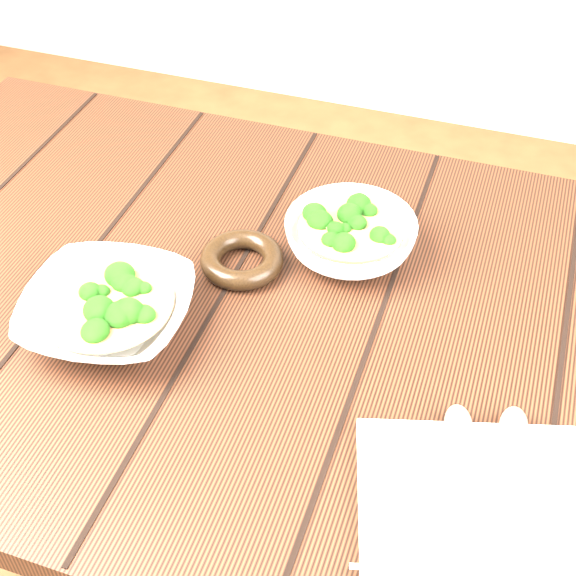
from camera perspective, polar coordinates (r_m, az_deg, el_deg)
The scene contains 7 objects.
table at distance 1.11m, azimuth -3.32°, elevation -5.11°, with size 1.20×0.80×0.75m.
soup_bowl_front at distance 0.99m, azimuth -12.70°, elevation -1.54°, with size 0.23×0.23×0.06m.
soup_bowl_back at distance 1.07m, azimuth 4.45°, elevation 3.68°, with size 0.20×0.20×0.06m.
trivet at distance 1.05m, azimuth -3.31°, elevation 2.05°, with size 0.11×0.11×0.03m, color black.
napkin at distance 0.84m, azimuth 13.21°, elevation -14.68°, with size 0.23×0.19×0.01m, color beige.
spoon_left at distance 0.86m, azimuth 12.10°, elevation -11.49°, with size 0.06×0.19×0.01m.
spoon_right at distance 0.87m, azimuth 15.50°, elevation -11.36°, with size 0.03×0.19×0.01m.
Camera 1 is at (0.30, -0.68, 1.46)m, focal length 50.00 mm.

